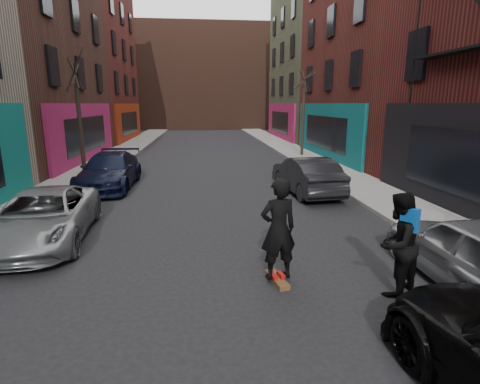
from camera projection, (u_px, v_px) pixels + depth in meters
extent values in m
cube|color=gray|center=(129.00, 148.00, 29.81)|extent=(2.50, 84.00, 0.13)
cube|color=gray|center=(283.00, 146.00, 31.06)|extent=(2.50, 84.00, 0.13)
cube|color=#47281E|center=(204.00, 79.00, 54.01)|extent=(40.00, 10.00, 14.00)
imported|color=gray|center=(43.00, 217.00, 9.56)|extent=(2.63, 4.94, 1.32)
imported|color=black|center=(110.00, 171.00, 15.70)|extent=(2.07, 5.04, 1.46)
imported|color=gray|center=(472.00, 252.00, 7.16)|extent=(1.70, 4.15, 1.41)
imported|color=black|center=(306.00, 175.00, 14.74)|extent=(1.95, 4.54, 1.46)
cube|color=brown|center=(277.00, 279.00, 7.46)|extent=(0.38, 0.83, 0.10)
imported|color=black|center=(278.00, 229.00, 7.22)|extent=(0.82, 0.62, 2.01)
imported|color=black|center=(397.00, 244.00, 6.83)|extent=(1.19, 1.12, 1.94)
cube|color=#0B4AA4|center=(410.00, 219.00, 6.57)|extent=(0.28, 0.33, 0.42)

